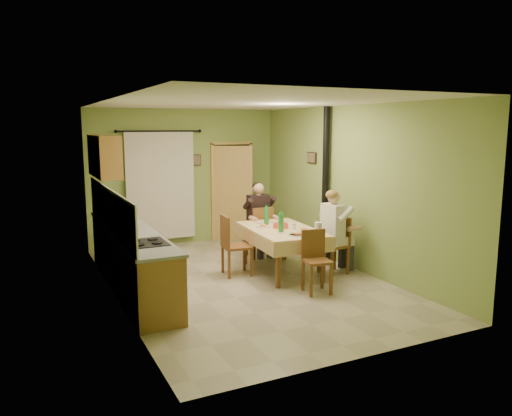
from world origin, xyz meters
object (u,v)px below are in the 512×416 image
chair_far (259,242)px  man_far (259,211)px  chair_right (334,257)px  chair_near (317,274)px  stove_flue (325,205)px  chair_left (236,258)px  dining_table (282,251)px  man_right (334,222)px

chair_far → man_far: size_ratio=0.70×
chair_far → man_far: man_far is taller
chair_right → man_far: man_far is taller
chair_near → stove_flue: stove_flue is taller
chair_left → chair_far: bearing=141.6°
chair_right → chair_left: (-1.51, 0.65, 0.00)m
dining_table → man_far: bearing=88.2°
dining_table → chair_left: chair_left is taller
dining_table → man_far: man_far is taller
chair_far → chair_right: (0.65, -1.52, -0.00)m
chair_left → dining_table: bearing=79.6°
chair_right → chair_left: chair_left is taller
chair_far → chair_left: chair_left is taller
chair_far → stove_flue: 1.42m
chair_far → stove_flue: bearing=-30.7°
chair_left → man_right: man_right is taller
chair_right → man_right: size_ratio=0.69×
chair_far → chair_left: size_ratio=0.96×
chair_left → man_right: (1.50, -0.65, 0.59)m
chair_near → stove_flue: (1.17, 1.57, 0.74)m
dining_table → chair_near: chair_near is taller
dining_table → chair_far: size_ratio=1.88×
chair_far → chair_right: 1.65m
dining_table → chair_left: (-0.74, 0.22, -0.09)m
chair_right → stove_flue: size_ratio=0.34×
dining_table → man_right: man_right is taller
man_far → chair_far: bearing=-90.0°
man_right → stove_flue: bearing=-29.6°
chair_left → chair_right: bearing=73.0°
man_right → stove_flue: size_ratio=0.50×
chair_near → chair_right: chair_right is taller
chair_right → chair_far: bearing=17.6°
chair_far → man_right: bearing=-65.7°
chair_near → stove_flue: size_ratio=0.33×
chair_near → man_far: bearing=-84.3°
dining_table → chair_near: (-0.03, -1.13, -0.09)m
chair_right → stove_flue: 1.20m
chair_far → dining_table: bearing=-94.6°
dining_table → chair_left: size_ratio=1.80×
chair_far → chair_right: bearing=-65.2°
chair_left → stove_flue: (1.89, 0.22, 0.73)m
chair_right → man_far: (-0.65, 1.54, 0.59)m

